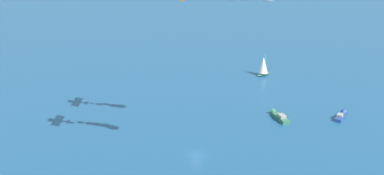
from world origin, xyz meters
name	(u,v)px	position (x,y,z in m)	size (l,w,h in m)	color
ground_plane	(197,155)	(0.00, 0.00, 0.00)	(2000.00, 2000.00, 0.00)	#1E517A
sailboat_near_centre	(263,66)	(59.15, -45.32, 4.07)	(4.89, 7.16, 8.92)	#33704C
motorboat_far_stbd	(279,116)	(17.07, -32.87, 0.73)	(9.44, 2.89, 2.71)	#33704C
motorboat_inshore	(341,116)	(12.30, -52.81, 0.65)	(7.32, 7.35, 2.39)	#23478C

